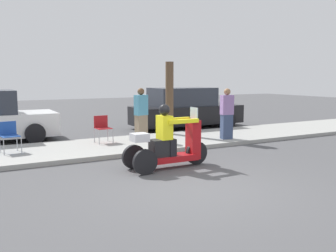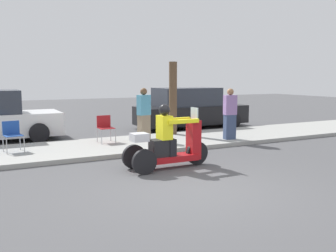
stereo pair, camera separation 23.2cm
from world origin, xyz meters
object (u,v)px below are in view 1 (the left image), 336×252
folding_chair_curbside (102,126)px  parked_car_lot_right (185,109)px  spectator_near_curb (227,115)px  tree_trunk (169,98)px  folding_chair_set_back (9,134)px  spectator_end_of_line (141,115)px  motorcycle_trike (168,145)px

folding_chair_curbside → parked_car_lot_right: parked_car_lot_right is taller
spectator_near_curb → tree_trunk: bearing=121.6°
spectator_near_curb → folding_chair_set_back: bearing=171.0°
folding_chair_set_back → tree_trunk: bearing=8.6°
spectator_end_of_line → parked_car_lot_right: bearing=39.1°
motorcycle_trike → spectator_end_of_line: bearing=76.6°
motorcycle_trike → folding_chair_set_back: bearing=135.0°
parked_car_lot_right → folding_chair_curbside: bearing=-151.5°
parked_car_lot_right → spectator_near_curb: bearing=-100.4°
tree_trunk → spectator_near_curb: bearing=-58.4°
spectator_end_of_line → folding_chair_curbside: bearing=170.2°
spectator_near_curb → tree_trunk: tree_trunk is taller
spectator_end_of_line → folding_chair_set_back: size_ratio=2.02×
tree_trunk → motorcycle_trike: bearing=-119.1°
motorcycle_trike → tree_trunk: 4.58m
motorcycle_trike → tree_trunk: bearing=60.9°
parked_car_lot_right → tree_trunk: (-1.80, -1.88, 0.60)m
motorcycle_trike → folding_chair_curbside: size_ratio=2.55×
spectator_end_of_line → motorcycle_trike: bearing=-103.4°
spectator_near_curb → parked_car_lot_right: size_ratio=0.35×
tree_trunk → parked_car_lot_right: bearing=46.3°
folding_chair_curbside → tree_trunk: (2.65, 0.53, 0.76)m
spectator_end_of_line → parked_car_lot_right: spectator_end_of_line is taller
motorcycle_trike → spectator_near_curb: 3.95m
spectator_end_of_line → folding_chair_set_back: 3.90m
folding_chair_curbside → folding_chair_set_back: same height
folding_chair_set_back → parked_car_lot_right: (7.12, 2.68, 0.16)m
spectator_near_curb → folding_chair_curbside: (-3.76, 1.29, -0.29)m
folding_chair_set_back → tree_trunk: 5.44m
spectator_near_curb → folding_chair_set_back: (-6.44, 1.02, -0.29)m
spectator_end_of_line → tree_trunk: 1.68m
motorcycle_trike → spectator_near_curb: bearing=32.6°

